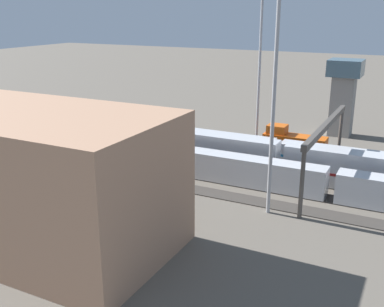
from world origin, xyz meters
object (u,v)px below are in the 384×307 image
object	(u,v)px
train_on_track_3	(232,168)
control_tower	(343,92)
train_on_track_2	(282,160)
light_mast_1	(276,57)
signal_gantry	(326,132)
light_mast_2	(261,27)
train_on_track_1	(264,150)
train_on_track_0	(293,144)

from	to	relation	value
train_on_track_3	control_tower	bearing A→B (deg)	-105.08
train_on_track_2	light_mast_1	world-z (taller)	light_mast_1
control_tower	signal_gantry	bearing A→B (deg)	95.10
train_on_track_3	light_mast_2	xyz separation A→B (m)	(2.97, -18.70, 18.23)
signal_gantry	control_tower	size ratio (longest dim) A/B	1.75
train_on_track_2	train_on_track_1	world-z (taller)	train_on_track_2
train_on_track_1	light_mast_1	bearing A→B (deg)	110.04
train_on_track_3	light_mast_2	size ratio (longest dim) A/B	3.51
train_on_track_2	train_on_track_1	xyz separation A→B (m)	(4.26, -5.00, -0.53)
train_on_track_0	train_on_track_3	size ratio (longest dim) A/B	0.09
train_on_track_1	signal_gantry	size ratio (longest dim) A/B	3.62
light_mast_2	light_mast_1	bearing A→B (deg)	112.10
train_on_track_0	train_on_track_2	bearing A→B (deg)	96.08
train_on_track_2	control_tower	bearing A→B (deg)	-96.78
train_on_track_3	signal_gantry	xyz separation A→B (m)	(-11.33, -5.00, 5.35)
train_on_track_1	train_on_track_3	bearing A→B (deg)	82.75
train_on_track_1	light_mast_2	xyz separation A→B (m)	(4.25, -8.70, 18.23)
train_on_track_0	light_mast_1	world-z (taller)	light_mast_1
light_mast_2	train_on_track_1	bearing A→B (deg)	116.02
light_mast_1	light_mast_2	bearing A→B (deg)	-67.90
train_on_track_0	signal_gantry	bearing A→B (deg)	124.43
train_on_track_0	control_tower	distance (m)	19.34
train_on_track_0	signal_gantry	world-z (taller)	signal_gantry
signal_gantry	control_tower	bearing A→B (deg)	-84.90
control_tower	train_on_track_0	bearing A→B (deg)	76.21
train_on_track_2	light_mast_2	xyz separation A→B (m)	(8.51, -13.70, 17.70)
train_on_track_1	light_mast_2	world-z (taller)	light_mast_2
train_on_track_0	control_tower	xyz separation A→B (m)	(-4.37, -17.81, 6.15)
train_on_track_2	light_mast_2	world-z (taller)	light_mast_2
train_on_track_0	train_on_track_2	size ratio (longest dim) A/B	0.21
train_on_track_0	train_on_track_1	bearing A→B (deg)	57.39
control_tower	light_mast_1	bearing A→B (deg)	88.24
train_on_track_0	train_on_track_2	xyz separation A→B (m)	(-1.07, 10.00, 0.45)
train_on_track_0	light_mast_2	bearing A→B (deg)	-26.42
train_on_track_2	train_on_track_0	bearing A→B (deg)	-83.92
train_on_track_2	control_tower	world-z (taller)	control_tower
light_mast_2	control_tower	bearing A→B (deg)	-129.95
train_on_track_2	signal_gantry	distance (m)	7.53
light_mast_1	train_on_track_1	bearing A→B (deg)	-69.96
train_on_track_3	train_on_track_0	bearing A→B (deg)	-106.60
signal_gantry	train_on_track_1	bearing A→B (deg)	-26.44
train_on_track_3	light_mast_2	world-z (taller)	light_mast_2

